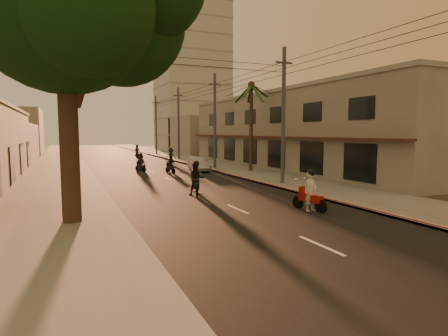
{
  "coord_description": "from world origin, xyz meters",
  "views": [
    {
      "loc": [
        -7.27,
        -13.19,
        3.53
      ],
      "look_at": [
        0.83,
        5.44,
        1.56
      ],
      "focal_mm": 30.0,
      "sensor_mm": 36.0,
      "label": 1
    }
  ],
  "objects": [
    {
      "name": "ground",
      "position": [
        0.0,
        0.0,
        0.0
      ],
      "size": [
        160.0,
        160.0,
        0.0
      ],
      "primitive_type": "plane",
      "color": "#383023",
      "rests_on": "ground"
    },
    {
      "name": "road",
      "position": [
        0.0,
        20.0,
        0.01
      ],
      "size": [
        10.0,
        140.0,
        0.02
      ],
      "primitive_type": "cube",
      "color": "black",
      "rests_on": "ground"
    },
    {
      "name": "sidewalk_right",
      "position": [
        7.5,
        20.0,
        0.06
      ],
      "size": [
        5.0,
        140.0,
        0.12
      ],
      "primitive_type": "cube",
      "color": "slate",
      "rests_on": "ground"
    },
    {
      "name": "sidewalk_left",
      "position": [
        -7.5,
        20.0,
        0.06
      ],
      "size": [
        5.0,
        140.0,
        0.12
      ],
      "primitive_type": "cube",
      "color": "slate",
      "rests_on": "ground"
    },
    {
      "name": "curb_stripe",
      "position": [
        5.1,
        15.0,
        0.1
      ],
      "size": [
        0.2,
        60.0,
        0.2
      ],
      "primitive_type": "cube",
      "color": "red",
      "rests_on": "ground"
    },
    {
      "name": "shophouse_row",
      "position": [
        13.95,
        18.0,
        3.65
      ],
      "size": [
        8.8,
        34.2,
        7.3
      ],
      "color": "gray",
      "rests_on": "ground"
    },
    {
      "name": "distant_tower",
      "position": [
        16.0,
        56.0,
        14.0
      ],
      "size": [
        12.1,
        12.1,
        28.0
      ],
      "color": "#B7B5B2",
      "rests_on": "ground"
    },
    {
      "name": "palm_tree",
      "position": [
        8.0,
        16.0,
        7.15
      ],
      "size": [
        5.0,
        5.0,
        8.2
      ],
      "color": "black",
      "rests_on": "ground"
    },
    {
      "name": "utility_poles",
      "position": [
        6.2,
        20.0,
        6.54
      ],
      "size": [
        1.2,
        48.26,
        9.0
      ],
      "color": "#38383A",
      "rests_on": "ground"
    },
    {
      "name": "filler_right",
      "position": [
        14.0,
        45.0,
        3.0
      ],
      "size": [
        8.0,
        14.0,
        6.0
      ],
      "primitive_type": "cube",
      "color": "gray",
      "rests_on": "ground"
    },
    {
      "name": "filler_left_far",
      "position": [
        -14.0,
        52.0,
        3.5
      ],
      "size": [
        8.0,
        14.0,
        7.0
      ],
      "primitive_type": "cube",
      "color": "gray",
      "rests_on": "ground"
    },
    {
      "name": "scooter_red",
      "position": [
        2.83,
        0.38,
        0.83
      ],
      "size": [
        0.92,
        1.88,
        1.88
      ],
      "rotation": [
        0.0,
        0.0,
        0.24
      ],
      "color": "black",
      "rests_on": "ground"
    },
    {
      "name": "scooter_mid_a",
      "position": [
        -0.43,
        6.41,
        0.89
      ],
      "size": [
        1.29,
        1.92,
        1.95
      ],
      "rotation": [
        0.0,
        0.0,
        -0.31
      ],
      "color": "black",
      "rests_on": "ground"
    },
    {
      "name": "scooter_mid_b",
      "position": [
        1.17,
        17.63,
        0.71
      ],
      "size": [
        1.03,
        1.57,
        1.56
      ],
      "rotation": [
        0.0,
        0.0,
        0.24
      ],
      "color": "black",
      "rests_on": "ground"
    },
    {
      "name": "scooter_far_a",
      "position": [
        -0.89,
        19.95,
        0.77
      ],
      "size": [
        1.09,
        1.65,
        1.69
      ],
      "rotation": [
        0.0,
        0.0,
        0.33
      ],
      "color": "black",
      "rests_on": "ground"
    },
    {
      "name": "scooter_far_b",
      "position": [
        3.45,
        25.74,
        0.85
      ],
      "size": [
        1.38,
        1.87,
        1.86
      ],
      "rotation": [
        0.0,
        0.0,
        -0.2
      ],
      "color": "black",
      "rests_on": "ground"
    },
    {
      "name": "parked_car",
      "position": [
        3.98,
        18.35,
        0.63
      ],
      "size": [
        2.17,
        4.11,
        1.26
      ],
      "primitive_type": "imported",
      "rotation": [
        0.0,
        0.0,
        -0.11
      ],
      "color": "#96989E",
      "rests_on": "ground"
    },
    {
      "name": "scooter_far_c",
      "position": [
        2.49,
        40.01,
        0.79
      ],
      "size": [
        0.89,
        1.79,
        1.76
      ],
      "rotation": [
        0.0,
        0.0,
        -0.08
      ],
      "color": "black",
      "rests_on": "ground"
    }
  ]
}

